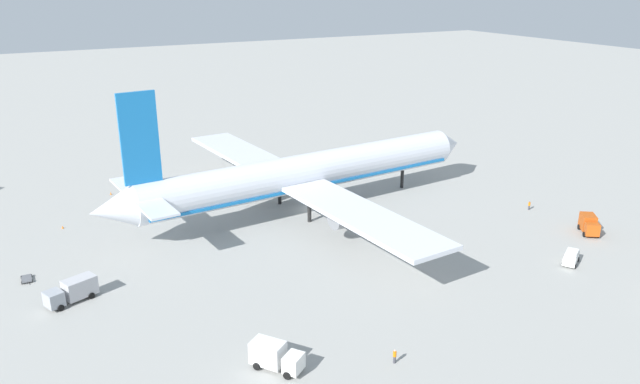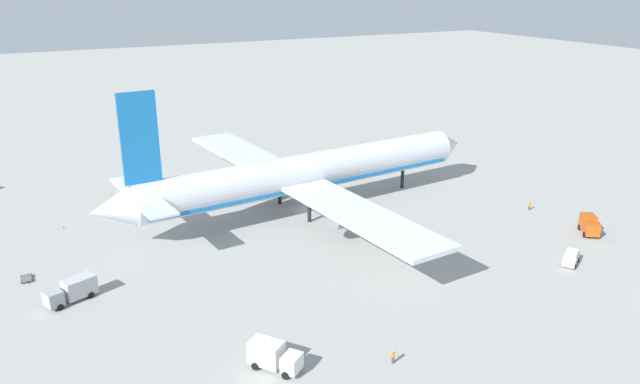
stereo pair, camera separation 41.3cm
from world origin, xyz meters
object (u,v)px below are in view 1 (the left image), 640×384
service_van (571,257)px  baggage_cart_2 (436,157)px  service_truck_1 (73,290)px  baggage_cart_1 (27,279)px  service_truck_2 (275,355)px  airliner (303,174)px  traffic_cone_0 (160,162)px  service_truck_0 (589,224)px  ground_worker_2 (395,356)px  traffic_cone_1 (63,227)px  traffic_cone_2 (111,193)px  ground_worker_0 (529,205)px

service_van → baggage_cart_2: (16.89, 54.57, -0.29)m
service_truck_1 → baggage_cart_1: 11.11m
service_truck_2 → baggage_cart_1: 43.37m
airliner → service_truck_1: 46.32m
baggage_cart_1 → traffic_cone_0: (32.26, 49.84, 0.01)m
service_truck_0 → baggage_cart_1: 91.04m
service_truck_1 → airliner: bearing=20.4°
airliner → ground_worker_2: bearing=-104.5°
traffic_cone_1 → traffic_cone_2: size_ratio=1.00×
service_truck_0 → traffic_cone_0: 94.11m
ground_worker_0 → traffic_cone_2: ground_worker_0 is taller
ground_worker_0 → ground_worker_2: ground_worker_2 is taller
service_truck_2 → traffic_cone_0: bearing=84.1°
traffic_cone_0 → traffic_cone_1: size_ratio=1.00×
service_van → baggage_cart_1: 81.95m
airliner → service_van: airliner is taller
ground_worker_2 → traffic_cone_1: size_ratio=3.20×
service_truck_2 → ground_worker_0: (63.12, 22.83, -0.80)m
service_truck_2 → baggage_cart_1: size_ratio=1.99×
traffic_cone_1 → airliner: bearing=-16.2°
ground_worker_0 → traffic_cone_0: (-54.20, 63.54, -0.59)m
traffic_cone_0 → traffic_cone_2: (-14.44, -17.13, 0.00)m
baggage_cart_1 → ground_worker_2: 55.33m
baggage_cart_1 → traffic_cone_1: bearing=69.1°
airliner → ground_worker_2: size_ratio=44.63×
baggage_cart_2 → airliner: bearing=-161.3°
airliner → baggage_cart_1: size_ratio=24.74×
airliner → ground_worker_2: 50.48m
service_van → ground_worker_0: 23.02m
service_truck_0 → baggage_cart_2: bearing=84.5°
airliner → traffic_cone_1: bearing=163.8°
service_truck_1 → baggage_cart_1: bearing=118.7°
baggage_cart_1 → service_van: bearing=-24.2°
service_truck_1 → ground_worker_0: service_truck_1 is taller
baggage_cart_1 → traffic_cone_1: 19.67m
service_truck_0 → service_truck_1: (-81.74, 17.00, -0.00)m
traffic_cone_0 → baggage_cart_2: bearing=-25.9°
service_truck_1 → traffic_cone_0: 65.35m
airliner → service_van: (26.38, -39.89, -6.23)m
service_van → traffic_cone_0: (-42.51, 83.37, -0.76)m
service_truck_2 → baggage_cart_2: bearing=40.1°
baggage_cart_2 → traffic_cone_1: baggage_cart_2 is taller
airliner → traffic_cone_1: airliner is taller
baggage_cart_2 → traffic_cone_1: size_ratio=6.13×
baggage_cart_1 → traffic_cone_0: bearing=57.1°
service_truck_1 → ground_worker_2: 44.59m
service_van → baggage_cart_1: bearing=155.8°
airliner → service_truck_1: bearing=-159.6°
baggage_cart_2 → service_truck_1: bearing=-160.4°
service_truck_0 → ground_worker_2: 53.45m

